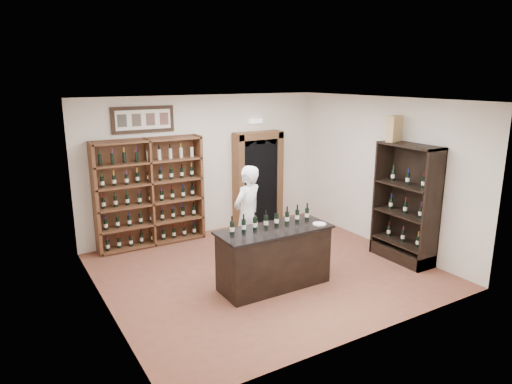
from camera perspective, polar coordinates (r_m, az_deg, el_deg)
floor at (r=8.30m, az=1.12°, el=-9.74°), size 5.50×5.50×0.00m
ceiling at (r=7.59m, az=1.23°, el=11.42°), size 5.50×5.50×0.00m
wall_back at (r=9.97m, az=-6.47°, el=3.33°), size 5.50×0.04×3.00m
wall_left at (r=6.81m, az=-18.87°, el=-2.51°), size 0.04×5.00×3.00m
wall_right at (r=9.52m, az=15.37°, el=2.39°), size 0.04×5.00×3.00m
wine_shelf at (r=9.45m, az=-13.17°, el=-0.05°), size 2.20×0.38×2.20m
framed_picture at (r=9.34m, az=-13.94°, el=8.78°), size 1.25×0.04×0.52m
arched_doorway at (r=10.46m, az=0.22°, el=1.92°), size 1.17×0.35×2.17m
emergency_light at (r=10.34m, az=-0.04°, el=8.86°), size 0.30×0.10×0.10m
tasting_counter at (r=7.54m, az=2.27°, el=-8.22°), size 1.88×0.78×1.00m
counter_bottle_0 at (r=7.05m, az=-3.01°, el=-4.52°), size 0.07×0.07×0.30m
counter_bottle_1 at (r=7.15m, az=-1.55°, el=-4.25°), size 0.07×0.07×0.30m
counter_bottle_2 at (r=7.24m, az=-0.13°, el=-3.98°), size 0.07×0.07×0.30m
counter_bottle_3 at (r=7.35m, az=1.26°, el=-3.72°), size 0.07×0.07×0.30m
counter_bottle_4 at (r=7.45m, az=2.60°, el=-3.47°), size 0.07×0.07×0.30m
counter_bottle_5 at (r=7.56m, az=3.90°, el=-3.22°), size 0.07×0.07×0.30m
counter_bottle_6 at (r=7.68m, az=5.17°, el=-2.98°), size 0.07×0.07×0.30m
counter_bottle_7 at (r=7.80m, az=6.39°, el=-2.74°), size 0.07×0.07×0.30m
side_cabinet at (r=8.96m, az=18.18°, el=-3.49°), size 0.48×1.20×2.20m
shopkeeper at (r=8.33m, az=-1.08°, el=-2.89°), size 0.78×0.66×1.84m
plate at (r=7.62m, az=7.92°, el=-3.98°), size 0.22×0.22×0.02m
wine_crate at (r=8.85m, az=16.92°, el=7.58°), size 0.36×0.22×0.48m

